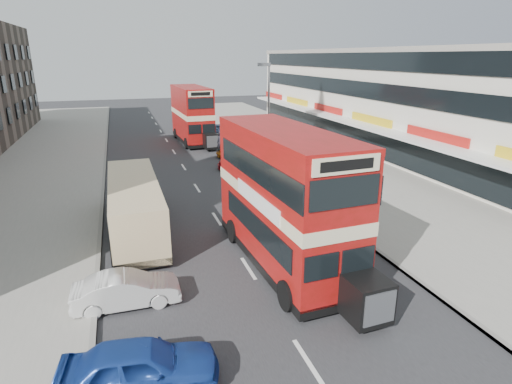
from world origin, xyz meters
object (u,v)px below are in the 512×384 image
object	(u,v)px
car_left_front	(127,290)
car_right_b	(238,151)
street_lamp	(268,107)
coach	(135,204)
car_right_a	(245,161)
pedestrian_near	(310,163)
car_left_near	(140,366)
car_right_c	(212,130)
bus_second	(192,114)
cyclist	(221,148)
bus_main	(285,198)

from	to	relation	value
car_left_front	car_right_b	world-z (taller)	car_left_front
street_lamp	coach	bearing A→B (deg)	-136.20
car_right_a	pedestrian_near	distance (m)	5.38
car_left_near	pedestrian_near	world-z (taller)	pedestrian_near
car_right_a	car_right_c	world-z (taller)	car_right_c
bus_second	pedestrian_near	xyz separation A→B (m)	(6.14, -15.59, -1.94)
street_lamp	car_left_front	xyz separation A→B (m)	(-11.49, -17.28, -4.16)
car_right_b	cyclist	world-z (taller)	cyclist
car_right_a	car_right_c	distance (m)	14.54
street_lamp	car_left_front	world-z (taller)	street_lamp
car_right_b	coach	bearing A→B (deg)	-25.58
car_right_a	pedestrian_near	world-z (taller)	pedestrian_near
car_left_near	cyclist	world-z (taller)	cyclist
car_right_b	car_right_c	xyz separation A→B (m)	(0.02, 10.45, 0.19)
street_lamp	bus_main	world-z (taller)	street_lamp
coach	pedestrian_near	bearing A→B (deg)	27.61
car_left_front	street_lamp	bearing A→B (deg)	-32.87
street_lamp	car_left_near	world-z (taller)	street_lamp
car_right_b	car_right_a	bearing A→B (deg)	0.03
car_right_c	car_left_near	bearing A→B (deg)	-7.35
car_right_b	street_lamp	bearing A→B (deg)	26.20
street_lamp	pedestrian_near	xyz separation A→B (m)	(2.20, -3.45, -3.84)
car_left_near	bus_second	bearing A→B (deg)	-5.38
car_left_front	car_right_c	xyz separation A→B (m)	(10.13, 31.81, 0.10)
pedestrian_near	cyclist	world-z (taller)	cyclist
car_right_a	car_right_b	bearing A→B (deg)	-179.89
coach	car_right_a	xyz separation A→B (m)	(8.89, 10.36, -0.85)
street_lamp	car_right_c	bearing A→B (deg)	95.34
street_lamp	car_right_c	xyz separation A→B (m)	(-1.36, 14.53, -4.06)
coach	cyclist	distance (m)	16.81
bus_second	car_right_a	world-z (taller)	bus_second
street_lamp	car_right_a	world-z (taller)	street_lamp
car_left_front	bus_second	bearing A→B (deg)	-13.64
coach	car_left_front	world-z (taller)	coach
car_right_a	car_right_b	world-z (taller)	car_right_a
car_right_b	pedestrian_near	size ratio (longest dim) A/B	2.40
car_left_front	pedestrian_near	bearing A→B (deg)	-43.96
car_right_c	car_right_a	bearing A→B (deg)	5.78
coach	car_right_c	distance (m)	26.64
car_left_front	car_right_b	size ratio (longest dim) A/B	0.98
street_lamp	car_right_b	size ratio (longest dim) A/B	2.12
street_lamp	bus_main	size ratio (longest dim) A/B	0.79
car_left_front	car_right_b	distance (m)	23.64
car_left_near	cyclist	size ratio (longest dim) A/B	1.81
street_lamp	car_right_b	distance (m)	6.05
coach	cyclist	bearing A→B (deg)	61.15
pedestrian_near	cyclist	size ratio (longest dim) A/B	0.68
street_lamp	cyclist	size ratio (longest dim) A/B	3.48
bus_main	bus_second	world-z (taller)	bus_main
bus_main	cyclist	world-z (taller)	bus_main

